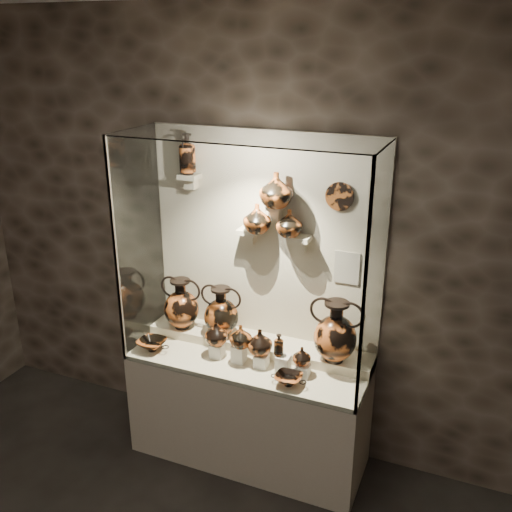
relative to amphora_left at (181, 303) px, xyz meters
The scene contains 36 objects.
wall_back 0.81m from the amphora_left, 17.23° to the left, with size 5.00×0.02×3.20m, color #2D241C.
plinth 0.93m from the amphora_left, 12.33° to the right, with size 1.70×0.60×0.80m, color #C0B69B.
front_tier 0.68m from the amphora_left, 12.33° to the right, with size 1.68×0.58×0.03m, color beige.
rear_tier 0.66m from the amphora_left, ahead, with size 1.70×0.25×0.10m, color beige.
back_panel 0.81m from the amphora_left, 16.80° to the left, with size 1.70×0.03×1.60m, color #C0B69B.
glass_front 0.90m from the amphora_left, 35.28° to the right, with size 1.70×0.01×1.60m, color white.
glass_left 0.57m from the amphora_left, 151.21° to the right, with size 0.01×0.60×1.60m, color white.
glass_right 1.54m from the amphora_left, ahead, with size 0.01×0.60×1.60m, color white.
glass_top 1.44m from the amphora_left, 12.33° to the right, with size 1.70×0.60×0.01m, color white.
frame_post_left 0.70m from the amphora_left, 119.06° to the right, with size 0.02×0.02×1.60m, color gray.
frame_post_right 1.59m from the amphora_left, 16.29° to the right, with size 0.02×0.02×1.60m, color gray.
pedestal_a 0.48m from the amphora_left, 25.31° to the right, with size 0.09×0.09×0.10m, color silver.
pedestal_b 0.62m from the amphora_left, 18.17° to the right, with size 0.09×0.09×0.13m, color silver.
pedestal_c 0.78m from the amphora_left, 14.11° to the right, with size 0.09×0.09×0.09m, color silver.
pedestal_d 0.93m from the amphora_left, 11.63° to the right, with size 0.09×0.09×0.12m, color silver.
pedestal_e 1.07m from the amphora_left, 10.08° to the right, with size 0.09×0.09×0.08m, color silver.
bracket_ul 0.96m from the amphora_left, 62.82° to the left, with size 0.14×0.12×0.04m, color #C0B69B.
bracket_ca 0.79m from the amphora_left, 12.04° to the left, with size 0.14×0.12×0.04m, color #C0B69B.
bracket_cb 1.07m from the amphora_left, ahead, with size 0.10×0.12×0.04m, color #C0B69B.
bracket_cc 1.08m from the amphora_left, ahead, with size 0.14×0.12×0.04m, color #C0B69B.
amphora_left is the anchor object (origin of this frame).
amphora_mid 0.33m from the amphora_left, ahead, with size 0.31×0.31×0.38m, color #99471B, non-canonical shape.
amphora_right 1.20m from the amphora_left, ahead, with size 0.35×0.35×0.44m, color #B55522, non-canonical shape.
jug_a 0.43m from the amphora_left, 25.33° to the right, with size 0.17×0.17×0.17m, color #B55522.
jug_b 0.61m from the amphora_left, 18.89° to the right, with size 0.16×0.16×0.16m, color #99471B.
jug_c 0.73m from the amphora_left, 13.32° to the right, with size 0.18×0.18×0.18m, color #B55522.
jug_e 1.04m from the amphora_left, ahead, with size 0.12×0.12×0.13m, color #B55522.
lekythos_small 0.87m from the amphora_left, 12.25° to the right, with size 0.08×0.08×0.18m, color #99471B, non-canonical shape.
kylix_left 0.37m from the amphora_left, 107.58° to the right, with size 0.26×0.22×0.10m, color #99471B, non-canonical shape.
kylix_right 1.05m from the amphora_left, 18.41° to the right, with size 0.23×0.20×0.09m, color #B55522, non-canonical shape.
lekythos_tall 1.13m from the amphora_left, 60.69° to the left, with size 0.13×0.13×0.31m, color #B55522, non-canonical shape.
ovoid_vase_a 0.93m from the amphora_left, ahead, with size 0.19×0.19×0.20m, color #99471B.
ovoid_vase_b 1.19m from the amphora_left, ahead, with size 0.22×0.22×0.23m, color #99471B.
ovoid_vase_c 1.09m from the amphora_left, ahead, with size 0.18×0.18×0.19m, color #99471B.
wall_plate 1.46m from the amphora_left, ahead, with size 0.19×0.19×0.02m, color #984C1D.
info_placard 1.28m from the amphora_left, ahead, with size 0.17×0.01×0.23m, color beige.
Camera 1 is at (1.40, -1.04, 2.96)m, focal length 40.00 mm.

